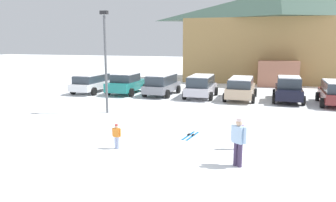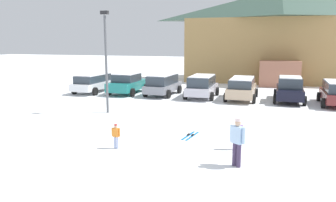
{
  "view_description": "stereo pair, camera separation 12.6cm",
  "coord_description": "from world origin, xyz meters",
  "px_view_note": "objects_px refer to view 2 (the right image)",
  "views": [
    {
      "loc": [
        3.46,
        -8.67,
        4.15
      ],
      "look_at": [
        -1.31,
        6.47,
        1.26
      ],
      "focal_mm": 35.0,
      "sensor_mm": 36.0,
      "label": 1
    },
    {
      "loc": [
        3.58,
        -8.63,
        4.15
      ],
      "look_at": [
        -1.31,
        6.47,
        1.26
      ],
      "focal_mm": 35.0,
      "sensor_mm": 36.0,
      "label": 2
    }
  ],
  "objects_px": {
    "ski_lodge": "(279,35)",
    "parked_silver_wagon": "(202,86)",
    "parked_beige_suv": "(242,88)",
    "lamp_post": "(106,57)",
    "parked_teal_hatchback": "(128,83)",
    "pair_of_skis": "(190,136)",
    "skier_adult_in_blue_parka": "(237,139)",
    "skier_child_in_purple_jacket": "(237,133)",
    "skier_child_in_orange_jacket": "(116,135)",
    "parked_white_suv": "(93,82)",
    "parked_grey_wagon": "(163,84)",
    "parked_black_sedan": "(290,89)"
  },
  "relations": [
    {
      "from": "parked_grey_wagon",
      "to": "skier_adult_in_blue_parka",
      "type": "height_order",
      "value": "skier_adult_in_blue_parka"
    },
    {
      "from": "parked_silver_wagon",
      "to": "skier_child_in_purple_jacket",
      "type": "bearing_deg",
      "value": -71.33
    },
    {
      "from": "parked_white_suv",
      "to": "skier_child_in_purple_jacket",
      "type": "xyz_separation_m",
      "value": [
        12.92,
        -11.16,
        -0.17
      ]
    },
    {
      "from": "parked_white_suv",
      "to": "lamp_post",
      "type": "height_order",
      "value": "lamp_post"
    },
    {
      "from": "parked_white_suv",
      "to": "skier_adult_in_blue_parka",
      "type": "height_order",
      "value": "skier_adult_in_blue_parka"
    },
    {
      "from": "parked_teal_hatchback",
      "to": "skier_child_in_purple_jacket",
      "type": "distance_m",
      "value": 15.23
    },
    {
      "from": "parked_grey_wagon",
      "to": "parked_beige_suv",
      "type": "height_order",
      "value": "parked_grey_wagon"
    },
    {
      "from": "ski_lodge",
      "to": "parked_silver_wagon",
      "type": "xyz_separation_m",
      "value": [
        -5.37,
        -13.03,
        -3.91
      ]
    },
    {
      "from": "parked_beige_suv",
      "to": "skier_adult_in_blue_parka",
      "type": "xyz_separation_m",
      "value": [
        1.12,
        -13.36,
        0.08
      ]
    },
    {
      "from": "parked_black_sedan",
      "to": "pair_of_skis",
      "type": "relative_size",
      "value": 2.93
    },
    {
      "from": "parked_silver_wagon",
      "to": "parked_beige_suv",
      "type": "xyz_separation_m",
      "value": [
        2.93,
        0.13,
        -0.03
      ]
    },
    {
      "from": "pair_of_skis",
      "to": "lamp_post",
      "type": "height_order",
      "value": "lamp_post"
    },
    {
      "from": "skier_child_in_orange_jacket",
      "to": "skier_adult_in_blue_parka",
      "type": "distance_m",
      "value": 4.75
    },
    {
      "from": "parked_teal_hatchback",
      "to": "pair_of_skis",
      "type": "xyz_separation_m",
      "value": [
        7.82,
        -10.27,
        -0.82
      ]
    },
    {
      "from": "ski_lodge",
      "to": "parked_silver_wagon",
      "type": "relative_size",
      "value": 4.75
    },
    {
      "from": "parked_black_sedan",
      "to": "skier_adult_in_blue_parka",
      "type": "distance_m",
      "value": 13.64
    },
    {
      "from": "parked_teal_hatchback",
      "to": "parked_grey_wagon",
      "type": "bearing_deg",
      "value": 1.86
    },
    {
      "from": "parked_beige_suv",
      "to": "pair_of_skis",
      "type": "distance_m",
      "value": 10.45
    },
    {
      "from": "lamp_post",
      "to": "skier_adult_in_blue_parka",
      "type": "bearing_deg",
      "value": -37.33
    },
    {
      "from": "parked_teal_hatchback",
      "to": "parked_white_suv",
      "type": "bearing_deg",
      "value": -173.62
    },
    {
      "from": "ski_lodge",
      "to": "parked_white_suv",
      "type": "bearing_deg",
      "value": -137.31
    },
    {
      "from": "parked_white_suv",
      "to": "parked_beige_suv",
      "type": "bearing_deg",
      "value": 1.91
    },
    {
      "from": "parked_teal_hatchback",
      "to": "parked_black_sedan",
      "type": "relative_size",
      "value": 1.0
    },
    {
      "from": "ski_lodge",
      "to": "parked_black_sedan",
      "type": "height_order",
      "value": "ski_lodge"
    },
    {
      "from": "skier_adult_in_blue_parka",
      "to": "parked_grey_wagon",
      "type": "bearing_deg",
      "value": 118.26
    },
    {
      "from": "parked_beige_suv",
      "to": "parked_black_sedan",
      "type": "xyz_separation_m",
      "value": [
        3.26,
        0.11,
        0.01
      ]
    },
    {
      "from": "parked_teal_hatchback",
      "to": "parked_silver_wagon",
      "type": "height_order",
      "value": "parked_silver_wagon"
    },
    {
      "from": "pair_of_skis",
      "to": "lamp_post",
      "type": "bearing_deg",
      "value": 151.01
    },
    {
      "from": "parked_white_suv",
      "to": "parked_black_sedan",
      "type": "relative_size",
      "value": 1.03
    },
    {
      "from": "parked_teal_hatchback",
      "to": "lamp_post",
      "type": "relative_size",
      "value": 0.74
    },
    {
      "from": "skier_child_in_purple_jacket",
      "to": "pair_of_skis",
      "type": "relative_size",
      "value": 0.79
    },
    {
      "from": "parked_beige_suv",
      "to": "parked_black_sedan",
      "type": "distance_m",
      "value": 3.26
    },
    {
      "from": "parked_white_suv",
      "to": "parked_black_sedan",
      "type": "distance_m",
      "value": 15.25
    },
    {
      "from": "parked_beige_suv",
      "to": "lamp_post",
      "type": "xyz_separation_m",
      "value": [
        -7.09,
        -7.1,
        2.41
      ]
    },
    {
      "from": "parked_white_suv",
      "to": "parked_silver_wagon",
      "type": "height_order",
      "value": "parked_silver_wagon"
    },
    {
      "from": "parked_black_sedan",
      "to": "skier_child_in_orange_jacket",
      "type": "height_order",
      "value": "parked_black_sedan"
    },
    {
      "from": "parked_silver_wagon",
      "to": "skier_child_in_purple_jacket",
      "type": "distance_m",
      "value": 12.07
    },
    {
      "from": "parked_teal_hatchback",
      "to": "ski_lodge",
      "type": "bearing_deg",
      "value": 48.47
    },
    {
      "from": "parked_beige_suv",
      "to": "parked_teal_hatchback",
      "type": "bearing_deg",
      "value": -179.54
    },
    {
      "from": "skier_child_in_purple_jacket",
      "to": "lamp_post",
      "type": "height_order",
      "value": "lamp_post"
    },
    {
      "from": "parked_grey_wagon",
      "to": "pair_of_skis",
      "type": "bearing_deg",
      "value": -64.99
    },
    {
      "from": "parked_white_suv",
      "to": "lamp_post",
      "type": "distance_m",
      "value": 8.65
    },
    {
      "from": "parked_grey_wagon",
      "to": "ski_lodge",
      "type": "bearing_deg",
      "value": 56.54
    },
    {
      "from": "parked_grey_wagon",
      "to": "lamp_post",
      "type": "distance_m",
      "value": 7.58
    },
    {
      "from": "parked_silver_wagon",
      "to": "lamp_post",
      "type": "relative_size",
      "value": 0.7
    },
    {
      "from": "parked_grey_wagon",
      "to": "skier_adult_in_blue_parka",
      "type": "bearing_deg",
      "value": -61.74
    },
    {
      "from": "ski_lodge",
      "to": "parked_white_suv",
      "type": "distance_m",
      "value": 20.03
    },
    {
      "from": "ski_lodge",
      "to": "parked_grey_wagon",
      "type": "bearing_deg",
      "value": -123.46
    },
    {
      "from": "parked_beige_suv",
      "to": "lamp_post",
      "type": "relative_size",
      "value": 0.8
    },
    {
      "from": "parked_white_suv",
      "to": "parked_black_sedan",
      "type": "xyz_separation_m",
      "value": [
        15.24,
        0.51,
        0.04
      ]
    }
  ]
}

